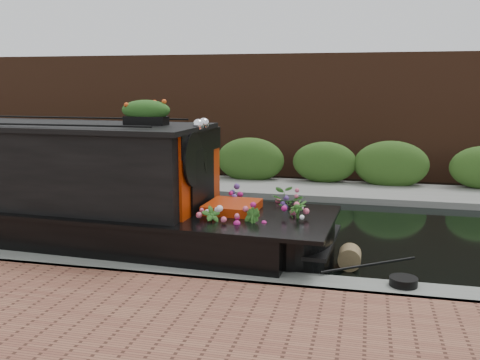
# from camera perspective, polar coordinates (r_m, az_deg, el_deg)

# --- Properties ---
(ground) EXTENTS (80.00, 80.00, 0.00)m
(ground) POSITION_cam_1_polar(r_m,az_deg,el_deg) (11.67, -4.72, -4.96)
(ground) COLOR black
(ground) RESTS_ON ground
(near_bank_coping) EXTENTS (40.00, 0.60, 0.50)m
(near_bank_coping) POSITION_cam_1_polar(r_m,az_deg,el_deg) (8.75, -11.59, -10.44)
(near_bank_coping) COLOR slate
(near_bank_coping) RESTS_ON ground
(far_bank_path) EXTENTS (40.00, 2.40, 0.34)m
(far_bank_path) POSITION_cam_1_polar(r_m,az_deg,el_deg) (15.60, 0.10, -1.01)
(far_bank_path) COLOR gray
(far_bank_path) RESTS_ON ground
(far_hedge) EXTENTS (40.00, 1.10, 2.80)m
(far_hedge) POSITION_cam_1_polar(r_m,az_deg,el_deg) (16.46, 0.82, -0.41)
(far_hedge) COLOR #30551C
(far_hedge) RESTS_ON ground
(far_brick_wall) EXTENTS (40.00, 1.00, 8.00)m
(far_brick_wall) POSITION_cam_1_polar(r_m,az_deg,el_deg) (18.49, 2.26, 0.77)
(far_brick_wall) COLOR #4E2B1A
(far_brick_wall) RESTS_ON ground
(rope_fender) EXTENTS (0.38, 0.43, 0.38)m
(rope_fender) POSITION_cam_1_polar(r_m,az_deg,el_deg) (9.23, 11.62, -8.07)
(rope_fender) COLOR brown
(rope_fender) RESTS_ON ground
(coiled_mooring_rope) EXTENTS (0.40, 0.40, 0.12)m
(coiled_mooring_rope) POSITION_cam_1_polar(r_m,az_deg,el_deg) (8.00, 17.04, -10.31)
(coiled_mooring_rope) COLOR black
(coiled_mooring_rope) RESTS_ON near_bank_coping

